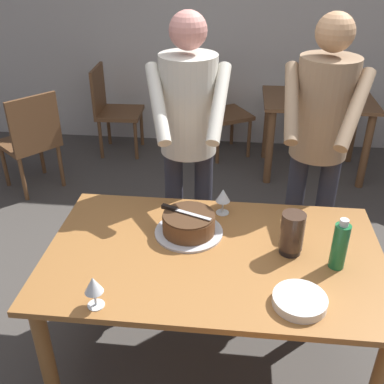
# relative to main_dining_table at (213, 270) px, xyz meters

# --- Properties ---
(ground_plane) EXTENTS (14.00, 14.00, 0.00)m
(ground_plane) POSITION_rel_main_dining_table_xyz_m (0.00, 0.00, -0.64)
(ground_plane) COLOR #4C4742
(back_wall) EXTENTS (10.00, 0.12, 2.70)m
(back_wall) POSITION_rel_main_dining_table_xyz_m (0.00, 3.10, 0.71)
(back_wall) COLOR silver
(back_wall) RESTS_ON ground_plane
(main_dining_table) EXTENTS (1.58, 0.94, 0.75)m
(main_dining_table) POSITION_rel_main_dining_table_xyz_m (0.00, 0.00, 0.00)
(main_dining_table) COLOR #9E6633
(main_dining_table) RESTS_ON ground_plane
(cake_on_platter) EXTENTS (0.34, 0.34, 0.11)m
(cake_on_platter) POSITION_rel_main_dining_table_xyz_m (-0.13, 0.15, 0.16)
(cake_on_platter) COLOR silver
(cake_on_platter) RESTS_ON main_dining_table
(cake_knife) EXTENTS (0.26, 0.12, 0.02)m
(cake_knife) POSITION_rel_main_dining_table_xyz_m (-0.20, 0.17, 0.22)
(cake_knife) COLOR silver
(cake_knife) RESTS_ON cake_on_platter
(plate_stack) EXTENTS (0.22, 0.22, 0.04)m
(plate_stack) POSITION_rel_main_dining_table_xyz_m (0.36, -0.30, 0.13)
(plate_stack) COLOR white
(plate_stack) RESTS_ON main_dining_table
(wine_glass_near) EXTENTS (0.08, 0.08, 0.14)m
(wine_glass_near) POSITION_rel_main_dining_table_xyz_m (-0.45, -0.40, 0.21)
(wine_glass_near) COLOR silver
(wine_glass_near) RESTS_ON main_dining_table
(wine_glass_far) EXTENTS (0.08, 0.08, 0.14)m
(wine_glass_far) POSITION_rel_main_dining_table_xyz_m (0.02, 0.35, 0.21)
(wine_glass_far) COLOR silver
(wine_glass_far) RESTS_ON main_dining_table
(water_bottle) EXTENTS (0.07, 0.07, 0.25)m
(water_bottle) POSITION_rel_main_dining_table_xyz_m (0.55, -0.04, 0.22)
(water_bottle) COLOR #1E6B38
(water_bottle) RESTS_ON main_dining_table
(hurricane_lamp) EXTENTS (0.11, 0.11, 0.21)m
(hurricane_lamp) POSITION_rel_main_dining_table_xyz_m (0.35, 0.04, 0.21)
(hurricane_lamp) COLOR black
(hurricane_lamp) RESTS_ON main_dining_table
(person_cutting_cake) EXTENTS (0.46, 0.57, 1.72)m
(person_cutting_cake) POSITION_rel_main_dining_table_xyz_m (-0.20, 0.68, 0.43)
(person_cutting_cake) COLOR #2D2D38
(person_cutting_cake) RESTS_ON ground_plane
(person_standing_beside) EXTENTS (0.46, 0.57, 1.72)m
(person_standing_beside) POSITION_rel_main_dining_table_xyz_m (0.54, 0.71, 0.43)
(person_standing_beside) COLOR #2D2D38
(person_standing_beside) RESTS_ON ground_plane
(background_table) EXTENTS (1.00, 0.70, 0.74)m
(background_table) POSITION_rel_main_dining_table_xyz_m (0.80, 2.40, -0.07)
(background_table) COLOR brown
(background_table) RESTS_ON ground_plane
(background_chair_0) EXTENTS (0.60, 0.60, 0.90)m
(background_chair_0) POSITION_rel_main_dining_table_xyz_m (-0.11, 2.69, -0.15)
(background_chair_0) COLOR brown
(background_chair_0) RESTS_ON ground_plane
(background_chair_1) EXTENTS (0.62, 0.62, 0.90)m
(background_chair_1) POSITION_rel_main_dining_table_xyz_m (-1.70, 1.78, -0.15)
(background_chair_1) COLOR brown
(background_chair_1) RESTS_ON ground_plane
(background_chair_3) EXTENTS (0.46, 0.46, 0.90)m
(background_chair_3) POSITION_rel_main_dining_table_xyz_m (-1.21, 2.66, -0.15)
(background_chair_3) COLOR brown
(background_chair_3) RESTS_ON ground_plane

